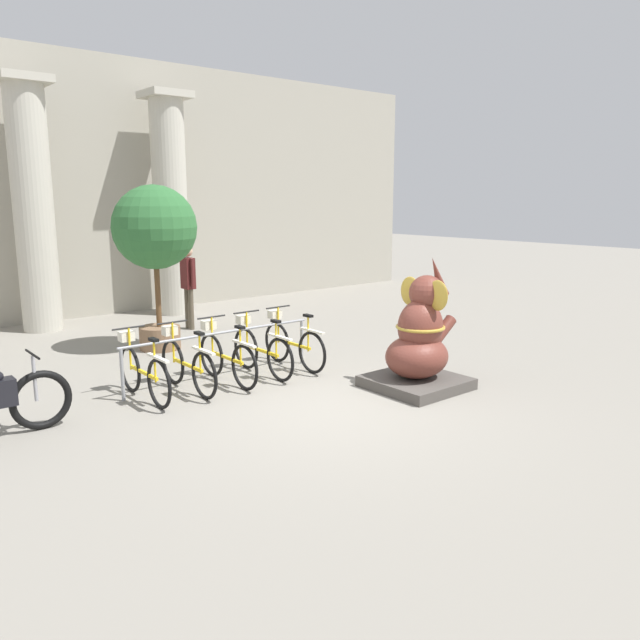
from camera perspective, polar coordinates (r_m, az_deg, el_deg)
ground_plane at (r=8.58m, az=0.77°, el=-7.77°), size 60.00×60.00×0.00m
building_facade at (r=15.70m, az=-20.35°, el=11.28°), size 20.00×0.20×6.00m
column_left at (r=14.28m, az=-24.76°, el=9.52°), size 0.99×0.99×5.16m
column_right at (r=15.37m, az=-13.52°, el=10.27°), size 0.99×0.99×5.16m
bike_rack at (r=9.67m, az=-9.07°, el=-2.08°), size 3.24×0.05×0.77m
bicycle_0 at (r=9.05m, az=-15.91°, el=-4.53°), size 0.48×1.65×0.97m
bicycle_1 at (r=9.29m, az=-12.10°, el=-3.94°), size 0.48×1.65×0.97m
bicycle_2 at (r=9.59m, az=-8.58°, el=-3.33°), size 0.48×1.65×0.97m
bicycle_3 at (r=9.95m, az=-5.40°, el=-2.72°), size 0.48×1.65×0.97m
bicycle_4 at (r=10.36m, az=-2.51°, el=-2.13°), size 0.48×1.65×0.97m
elephant_statue at (r=9.30m, az=9.08°, el=-2.17°), size 1.28×1.28×1.96m
person_pedestrian at (r=13.52m, az=-11.97°, el=3.70°), size 0.24×0.47×1.79m
potted_tree at (r=11.73m, az=-14.87°, el=7.55°), size 1.52×1.52×3.01m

